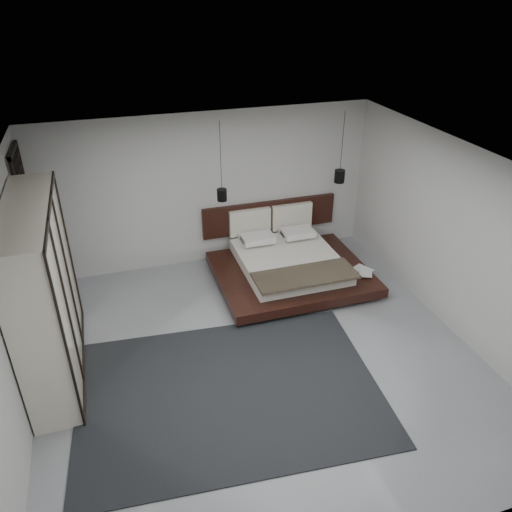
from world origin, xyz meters
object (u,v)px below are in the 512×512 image
object	(u,v)px
pendant_right	(340,176)
rug	(229,391)
bed	(288,263)
wardrobe	(44,294)
lattice_screen	(32,230)
pendant_left	(222,195)

from	to	relation	value
pendant_right	rug	size ratio (longest dim) A/B	0.32
bed	wardrobe	world-z (taller)	wardrobe
pendant_right	wardrobe	xyz separation A→B (m)	(-4.92, -1.67, -0.46)
lattice_screen	pendant_left	distance (m)	3.04
bed	rug	size ratio (longest dim) A/B	0.68
pendant_right	rug	distance (m)	4.34
pendant_left	lattice_screen	bearing A→B (deg)	177.37
pendant_left	wardrobe	xyz separation A→B (m)	(-2.77, -1.67, -0.37)
lattice_screen	wardrobe	xyz separation A→B (m)	(0.25, -1.81, -0.10)
pendant_left	pendant_right	distance (m)	2.15
pendant_left	pendant_right	size ratio (longest dim) A/B	1.06
pendant_left	pendant_right	xyz separation A→B (m)	(2.15, 0.00, 0.09)
lattice_screen	pendant_right	xyz separation A→B (m)	(5.17, -0.14, 0.36)
bed	rug	bearing A→B (deg)	-125.36
wardrobe	rug	xyz separation A→B (m)	(2.10, -1.18, -1.19)
wardrobe	pendant_left	bearing A→B (deg)	31.08
lattice_screen	pendant_left	world-z (taller)	pendant_left
pendant_right	lattice_screen	bearing A→B (deg)	178.46
pendant_left	pendant_right	world-z (taller)	same
rug	wardrobe	bearing A→B (deg)	150.62
lattice_screen	pendant_right	world-z (taller)	pendant_right
wardrobe	rug	size ratio (longest dim) A/B	0.63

